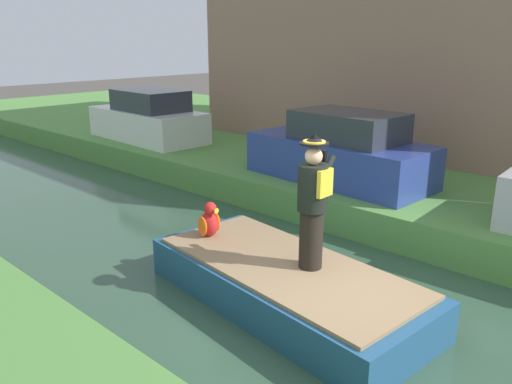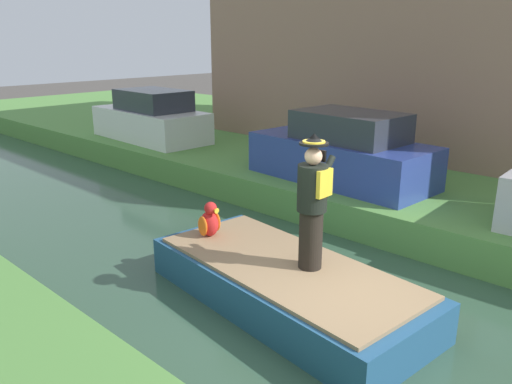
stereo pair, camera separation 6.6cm
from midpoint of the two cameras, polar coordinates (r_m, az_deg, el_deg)
ground_plane at (r=6.89m, az=10.64°, el=-15.99°), size 80.00×80.00×0.00m
canal_water at (r=6.86m, az=10.66°, el=-15.64°), size 5.25×48.00×0.10m
boat at (r=7.25m, az=3.11°, el=-10.27°), size 2.27×4.38×0.61m
person_pirate at (r=6.71m, az=6.14°, el=-1.20°), size 0.61×0.42×1.85m
parrot_plush at (r=8.00m, az=-5.53°, el=-3.32°), size 0.36×0.35×0.57m
parked_car_blue at (r=11.00m, az=9.34°, el=4.48°), size 2.00×4.12×1.50m
parked_car_white at (r=15.74m, az=-12.16°, el=8.06°), size 1.89×4.08×1.50m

